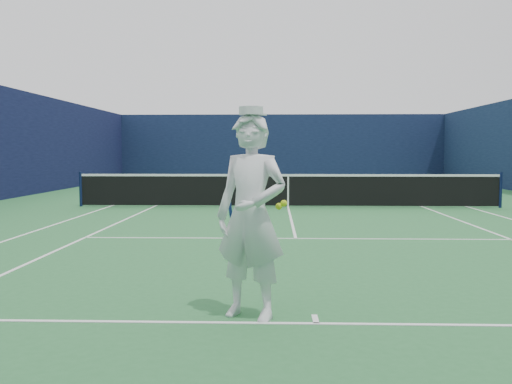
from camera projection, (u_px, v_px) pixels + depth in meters
ground at (288, 207)px, 17.40m from camera, size 80.00×80.00×0.00m
court_markings at (288, 207)px, 17.39m from camera, size 11.03×23.83×0.01m
windscreen_fence at (288, 141)px, 17.26m from camera, size 20.12×36.12×4.00m
tennis_net at (288, 189)px, 17.36m from camera, size 12.88×0.09×1.07m
tennis_player at (251, 216)px, 5.70m from camera, size 0.89×0.78×2.12m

